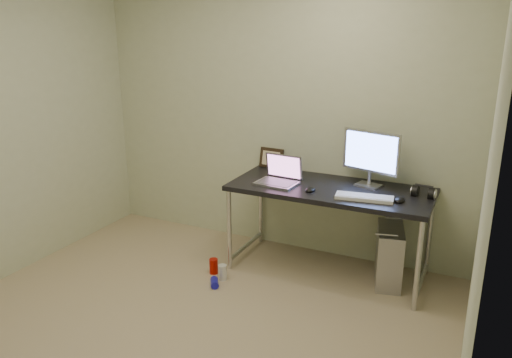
% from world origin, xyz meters
% --- Properties ---
extents(floor, '(3.50, 3.50, 0.00)m').
position_xyz_m(floor, '(0.00, 0.00, 0.00)').
color(floor, tan).
rests_on(floor, ground).
extents(wall_back, '(3.50, 0.02, 2.50)m').
position_xyz_m(wall_back, '(0.00, 1.75, 1.25)').
color(wall_back, beige).
rests_on(wall_back, ground).
extents(wall_right, '(0.02, 3.50, 2.50)m').
position_xyz_m(wall_right, '(1.75, 0.00, 1.25)').
color(wall_right, beige).
rests_on(wall_right, ground).
extents(desk, '(1.61, 0.71, 0.75)m').
position_xyz_m(desk, '(0.63, 1.40, 0.67)').
color(desk, black).
rests_on(desk, ground).
extents(tower_computer, '(0.29, 0.48, 0.50)m').
position_xyz_m(tower_computer, '(1.13, 1.43, 0.23)').
color(tower_computer, '#A5A5A9').
rests_on(tower_computer, ground).
extents(cable_a, '(0.01, 0.16, 0.69)m').
position_xyz_m(cable_a, '(1.08, 1.70, 0.40)').
color(cable_a, black).
rests_on(cable_a, ground).
extents(cable_b, '(0.02, 0.11, 0.71)m').
position_xyz_m(cable_b, '(1.17, 1.68, 0.38)').
color(cable_b, black).
rests_on(cable_b, ground).
extents(can_red, '(0.09, 0.09, 0.13)m').
position_xyz_m(can_red, '(-0.22, 0.94, 0.07)').
color(can_red, '#AB0E03').
rests_on(can_red, ground).
extents(can_white, '(0.08, 0.08, 0.13)m').
position_xyz_m(can_white, '(-0.10, 0.88, 0.06)').
color(can_white, silver).
rests_on(can_white, ground).
extents(can_blue, '(0.11, 0.13, 0.06)m').
position_xyz_m(can_blue, '(-0.10, 0.76, 0.03)').
color(can_blue, '#1A18BA').
rests_on(can_blue, ground).
extents(laptop, '(0.35, 0.29, 0.23)m').
position_xyz_m(laptop, '(0.21, 1.33, 0.80)').
color(laptop, silver).
rests_on(laptop, desk).
extents(monitor, '(0.48, 0.19, 0.46)m').
position_xyz_m(monitor, '(0.90, 1.57, 1.02)').
color(monitor, silver).
rests_on(monitor, desk).
extents(keyboard, '(0.44, 0.20, 0.03)m').
position_xyz_m(keyboard, '(0.95, 1.23, 0.76)').
color(keyboard, white).
rests_on(keyboard, desk).
extents(mouse_right, '(0.08, 0.13, 0.04)m').
position_xyz_m(mouse_right, '(1.20, 1.29, 0.77)').
color(mouse_right, black).
rests_on(mouse_right, desk).
extents(mouse_left, '(0.08, 0.12, 0.04)m').
position_xyz_m(mouse_left, '(0.51, 1.23, 0.77)').
color(mouse_left, black).
rests_on(mouse_left, desk).
extents(headphones, '(0.18, 0.11, 0.11)m').
position_xyz_m(headphones, '(1.34, 1.48, 0.78)').
color(headphones, black).
rests_on(headphones, desk).
extents(picture_frame, '(0.23, 0.08, 0.18)m').
position_xyz_m(picture_frame, '(-0.04, 1.72, 0.84)').
color(picture_frame, black).
rests_on(picture_frame, desk).
extents(webcam, '(0.04, 0.03, 0.12)m').
position_xyz_m(webcam, '(0.20, 1.66, 0.84)').
color(webcam, silver).
rests_on(webcam, desk).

